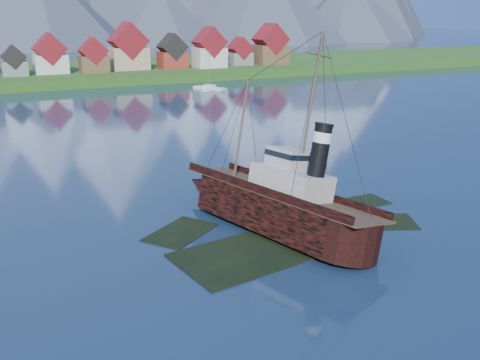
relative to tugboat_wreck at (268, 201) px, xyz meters
name	(u,v)px	position (x,y,z in m)	size (l,w,h in m)	color
ground	(280,238)	(-0.51, -3.67, -2.86)	(1400.00, 1400.00, 0.00)	#16283F
shoal	(284,231)	(1.27, -1.52, -3.20)	(31.71, 21.24, 1.14)	black
shore_bank	(52,77)	(-0.51, 166.33, -2.86)	(600.00, 80.00, 3.20)	#204D16
seawall	(69,89)	(-0.51, 128.33, -2.86)	(600.00, 2.50, 2.00)	#3F3D38
tugboat_wreck	(268,201)	(0.00, 0.00, 0.00)	(6.64, 28.61, 22.67)	black
sailboat_e	(209,89)	(39.14, 107.69, -2.57)	(7.85, 11.04, 12.88)	silver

